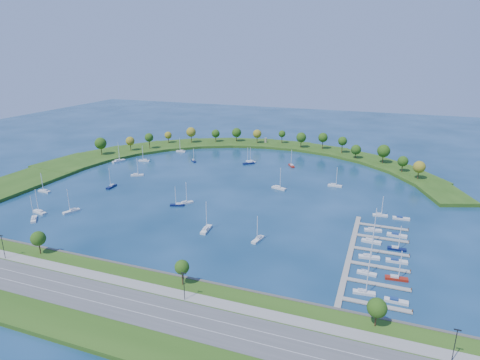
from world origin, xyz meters
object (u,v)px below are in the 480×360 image
(dock_system, at_px, (368,257))
(docked_boat_4, at_px, (369,256))
(moored_boat_6, at_px, (144,160))
(moored_boat_10, at_px, (72,211))
(moored_boat_1, at_px, (258,239))
(moored_boat_14, at_px, (249,163))
(moored_boat_4, at_px, (335,185))
(moored_boat_13, at_px, (194,160))
(moored_boat_17, at_px, (34,219))
(moored_boat_11, at_px, (40,212))
(moored_boat_16, at_px, (137,175))
(moored_boat_18, at_px, (206,229))
(docked_boat_6, at_px, (371,241))
(moored_boat_9, at_px, (279,188))
(docked_boat_11, at_px, (401,218))
(docked_boat_0, at_px, (364,292))
(docked_boat_3, at_px, (396,278))
(docked_boat_5, at_px, (396,261))
(moored_boat_2, at_px, (44,191))
(moored_boat_8, at_px, (177,204))
(docked_boat_9, at_px, (397,235))
(moored_boat_3, at_px, (251,161))
(moored_boat_12, at_px, (111,186))
(moored_boat_7, at_px, (119,161))
(docked_boat_10, at_px, (380,215))
(docked_boat_8, at_px, (373,229))
(docked_boat_7, at_px, (397,248))
(docked_boat_1, at_px, (396,301))
(harbor_tower, at_px, (266,140))
(moored_boat_15, at_px, (181,151))
(moored_boat_0, at_px, (186,202))
(moored_boat_5, at_px, (291,165))

(dock_system, bearing_deg, docked_boat_4, -63.33)
(moored_boat_6, relative_size, moored_boat_10, 0.94)
(moored_boat_1, height_order, moored_boat_14, moored_boat_14)
(moored_boat_4, height_order, moored_boat_13, moored_boat_4)
(moored_boat_17, bearing_deg, moored_boat_11, -12.46)
(moored_boat_16, xyz_separation_m, moored_boat_17, (-5.83, -80.26, 0.01))
(moored_boat_18, relative_size, docked_boat_6, 1.15)
(moored_boat_9, distance_m, docked_boat_11, 72.75)
(docked_boat_0, bearing_deg, moored_boat_16, 144.59)
(dock_system, height_order, moored_boat_17, moored_boat_17)
(moored_boat_18, bearing_deg, moored_boat_4, -33.75)
(moored_boat_14, height_order, docked_boat_3, moored_boat_14)
(docked_boat_5, relative_size, docked_boat_6, 0.69)
(moored_boat_2, bearing_deg, moored_boat_8, -171.44)
(moored_boat_1, relative_size, docked_boat_9, 1.36)
(moored_boat_14, relative_size, docked_boat_11, 1.53)
(moored_boat_3, xyz_separation_m, moored_boat_12, (-61.39, -84.17, 0.03))
(moored_boat_7, height_order, docked_boat_10, moored_boat_7)
(moored_boat_13, bearing_deg, docked_boat_11, 23.15)
(moored_boat_9, bearing_deg, docked_boat_8, -20.21)
(moored_boat_16, height_order, docked_boat_3, moored_boat_16)
(docked_boat_3, relative_size, docked_boat_7, 1.07)
(moored_boat_10, xyz_separation_m, docked_boat_9, (158.37, 28.57, -0.28))
(docked_boat_1, relative_size, docked_boat_11, 0.95)
(harbor_tower, height_order, moored_boat_9, moored_boat_9)
(moored_boat_2, height_order, moored_boat_14, moored_boat_14)
(moored_boat_15, height_order, docked_boat_1, moored_boat_15)
(moored_boat_16, xyz_separation_m, docked_boat_0, (152.22, -89.02, -0.03))
(moored_boat_17, xyz_separation_m, docked_boat_8, (158.04, 45.34, -0.03))
(moored_boat_15, bearing_deg, moored_boat_2, 73.35)
(moored_boat_14, xyz_separation_m, moored_boat_15, (-63.88, 14.60, -0.03))
(moored_boat_6, xyz_separation_m, docked_boat_6, (167.95, -80.17, 0.01))
(moored_boat_0, height_order, moored_boat_3, moored_boat_0)
(moored_boat_3, relative_size, moored_boat_5, 0.93)
(moored_boat_14, relative_size, docked_boat_10, 1.17)
(moored_boat_12, distance_m, moored_boat_14, 100.11)
(docked_boat_0, bearing_deg, docked_boat_9, 73.56)
(moored_boat_17, relative_size, docked_boat_0, 1.12)
(moored_boat_10, bearing_deg, moored_boat_4, 149.13)
(moored_boat_4, xyz_separation_m, docked_boat_10, (28.02, -39.03, -0.05))
(moored_boat_10, bearing_deg, moored_boat_14, 177.85)
(moored_boat_13, bearing_deg, moored_boat_2, -73.65)
(docked_boat_1, bearing_deg, moored_boat_2, 168.22)
(moored_boat_4, distance_m, docked_boat_3, 105.75)
(moored_boat_3, relative_size, docked_boat_11, 1.37)
(harbor_tower, bearing_deg, moored_boat_4, -52.02)
(dock_system, height_order, docked_boat_1, docked_boat_1)
(moored_boat_2, height_order, docked_boat_4, docked_boat_4)
(moored_boat_8, relative_size, docked_boat_3, 0.94)
(moored_boat_17, distance_m, docked_boat_8, 164.42)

